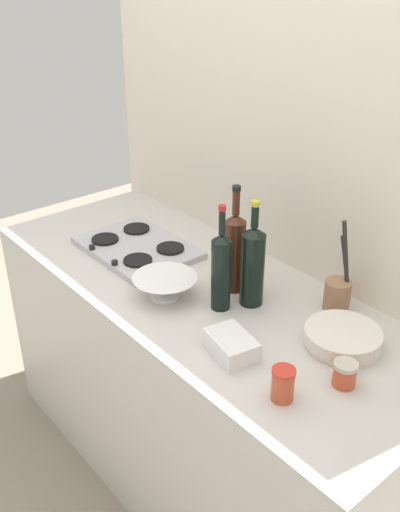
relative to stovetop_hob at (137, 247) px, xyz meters
name	(u,v)px	position (x,y,z in m)	size (l,w,h in m)	color
ground_plane	(200,469)	(0.37, 0.01, -0.91)	(6.00, 6.00, 0.00)	gray
counter_block	(200,386)	(0.37, 0.01, -0.46)	(1.80, 0.70, 0.90)	beige
backsplash_panel	(278,214)	(0.37, 0.39, 0.15)	(1.90, 0.06, 2.14)	beige
stovetop_hob	(137,247)	(0.00, 0.00, 0.00)	(0.46, 0.33, 0.04)	#B2B2B7
plate_stack	(343,338)	(0.90, 0.12, 0.01)	(0.23, 0.23, 0.05)	silver
wine_bottle_leftmost	(235,251)	(0.45, 0.09, 0.13)	(0.07, 0.07, 0.38)	#472314
wine_bottle_mid_left	(221,270)	(0.51, -0.02, 0.13)	(0.06, 0.06, 0.36)	black
wine_bottle_mid_right	(253,264)	(0.55, 0.08, 0.13)	(0.08, 0.08, 0.37)	black
mixing_bowl	(165,286)	(0.34, -0.12, 0.03)	(0.22, 0.22, 0.08)	white
butter_dish	(231,345)	(0.71, -0.16, 0.02)	(0.16, 0.11, 0.06)	white
utensil_crock	(338,292)	(0.76, 0.27, 0.05)	(0.09, 0.09, 0.31)	#996B4C
condiment_jar_front	(283,384)	(0.94, -0.19, 0.03)	(0.06, 0.06, 0.09)	#C64C2D
condiment_jar_rear	(345,374)	(1.01, -0.02, 0.02)	(0.07, 0.07, 0.07)	#C64C2D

